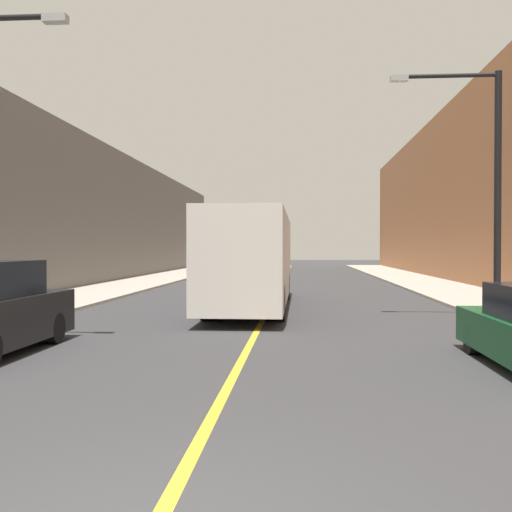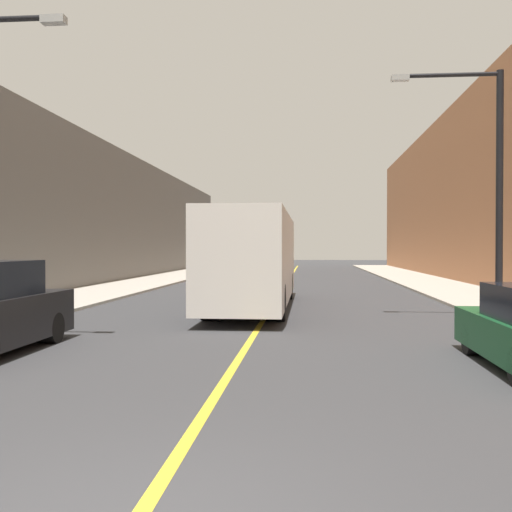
# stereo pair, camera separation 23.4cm
# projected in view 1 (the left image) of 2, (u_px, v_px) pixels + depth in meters

# --- Properties ---
(sidewalk_left) EXTENTS (3.93, 72.00, 0.11)m
(sidewalk_left) POSITION_uv_depth(u_px,v_px,m) (138.00, 283.00, 34.91)
(sidewalk_left) COLOR #B2AA9E
(sidewalk_left) RESTS_ON ground
(sidewalk_right) EXTENTS (3.93, 72.00, 0.11)m
(sidewalk_right) POSITION_uv_depth(u_px,v_px,m) (429.00, 284.00, 33.67)
(sidewalk_right) COLOR #B2AA9E
(sidewalk_right) RESTS_ON ground
(building_row_left) EXTENTS (4.00, 72.00, 8.27)m
(building_row_left) POSITION_uv_depth(u_px,v_px,m) (72.00, 213.00, 35.15)
(building_row_left) COLOR #66605B
(building_row_left) RESTS_ON ground
(building_row_right) EXTENTS (4.00, 72.00, 11.19)m
(building_row_right) POSITION_uv_depth(u_px,v_px,m) (502.00, 185.00, 33.30)
(building_row_right) COLOR #B2724C
(building_row_right) RESTS_ON ground
(road_center_line) EXTENTS (0.16, 72.00, 0.01)m
(road_center_line) POSITION_uv_depth(u_px,v_px,m) (281.00, 285.00, 34.29)
(road_center_line) COLOR gold
(road_center_line) RESTS_ON ground
(bus) EXTENTS (2.44, 11.88, 3.25)m
(bus) POSITION_uv_depth(u_px,v_px,m) (253.00, 258.00, 20.99)
(bus) COLOR silver
(bus) RESTS_ON ground
(street_lamp_right) EXTENTS (3.12, 0.24, 7.01)m
(street_lamp_right) POSITION_uv_depth(u_px,v_px,m) (486.00, 175.00, 16.96)
(street_lamp_right) COLOR black
(street_lamp_right) RESTS_ON sidewalk_right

